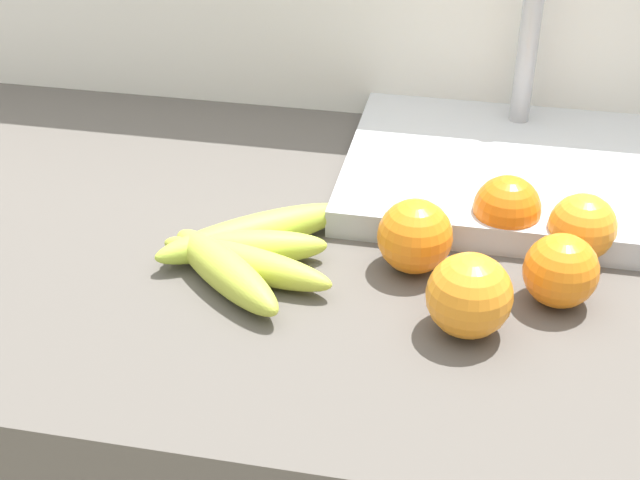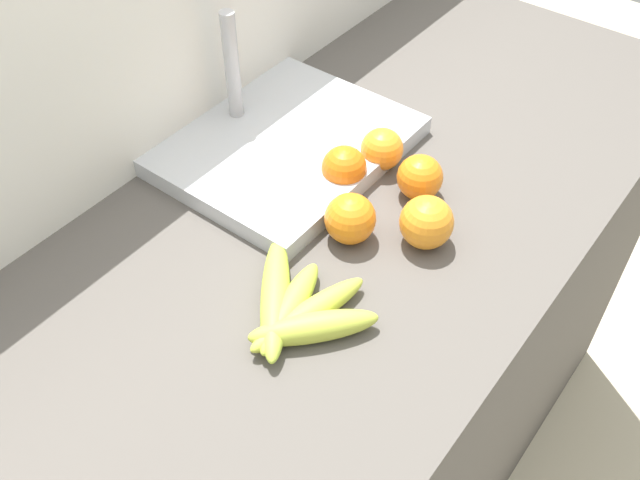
% 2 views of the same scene
% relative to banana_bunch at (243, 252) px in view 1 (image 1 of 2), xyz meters
% --- Properties ---
extents(wall_back, '(2.21, 0.06, 1.30)m').
position_rel_banana_bunch_xyz_m(wall_back, '(0.05, 0.41, -0.30)').
color(wall_back, silver).
rests_on(wall_back, ground).
extents(banana_bunch, '(0.19, 0.22, 0.04)m').
position_rel_banana_bunch_xyz_m(banana_bunch, '(0.00, 0.00, 0.00)').
color(banana_bunch, '#B3BF3F').
rests_on(banana_bunch, counter).
extents(orange_back_right, '(0.07, 0.07, 0.07)m').
position_rel_banana_bunch_xyz_m(orange_back_right, '(0.25, 0.11, 0.02)').
color(orange_back_right, orange).
rests_on(orange_back_right, counter).
extents(orange_far_right, '(0.07, 0.07, 0.07)m').
position_rel_banana_bunch_xyz_m(orange_far_right, '(0.30, 0.00, 0.02)').
color(orange_far_right, orange).
rests_on(orange_far_right, counter).
extents(orange_back_left, '(0.07, 0.07, 0.07)m').
position_rel_banana_bunch_xyz_m(orange_back_left, '(0.32, 0.09, 0.02)').
color(orange_back_left, orange).
rests_on(orange_back_left, counter).
extents(orange_center, '(0.07, 0.07, 0.07)m').
position_rel_banana_bunch_xyz_m(orange_center, '(0.16, 0.03, 0.02)').
color(orange_center, orange).
rests_on(orange_center, counter).
extents(orange_front, '(0.08, 0.08, 0.08)m').
position_rel_banana_bunch_xyz_m(orange_front, '(0.22, -0.06, 0.02)').
color(orange_front, orange).
rests_on(orange_front, counter).
extents(sink_basin, '(0.38, 0.31, 0.21)m').
position_rel_banana_bunch_xyz_m(sink_basin, '(0.26, 0.23, -0.00)').
color(sink_basin, '#B7BABF').
rests_on(sink_basin, counter).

